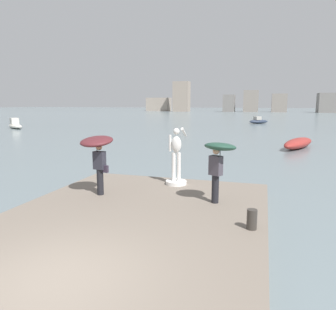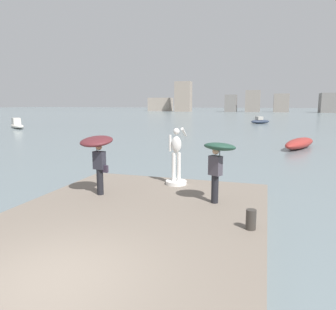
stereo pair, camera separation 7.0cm
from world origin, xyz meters
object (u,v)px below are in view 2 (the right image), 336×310
statue_white_figure (176,163)px  boat_mid (17,125)px  onlooker_left (97,148)px  boat_near (300,143)px  onlooker_right (218,156)px  mooring_bollard (251,219)px  boat_leftward (260,121)px

statue_white_figure → boat_mid: statue_white_figure is taller
onlooker_left → boat_near: size_ratio=0.37×
boat_near → boat_mid: bearing=164.6°
onlooker_right → boat_near: onlooker_right is taller
mooring_bollard → onlooker_left: bearing=162.1°
onlooker_left → onlooker_right: bearing=2.6°
onlooker_right → mooring_bollard: bearing=-59.1°
onlooker_right → boat_leftward: 47.19m
onlooker_left → boat_mid: (-27.93, 26.97, -1.53)m
mooring_bollard → boat_mid: size_ratio=0.10×
mooring_bollard → boat_leftward: boat_leftward is taller
mooring_bollard → boat_mid: bearing=139.1°
onlooker_right → mooring_bollard: size_ratio=3.89×
boat_mid → boat_leftward: size_ratio=1.44×
boat_mid → statue_white_figure: bearing=-39.6°
statue_white_figure → boat_mid: (-30.10, 24.92, -0.76)m
mooring_bollard → boat_leftward: 49.00m
mooring_bollard → boat_near: (2.75, 18.74, -0.26)m
onlooker_left → boat_near: 18.87m
onlooker_left → onlooker_right: (4.01, 0.18, -0.09)m
onlooker_left → boat_mid: 38.86m
onlooker_left → mooring_bollard: onlooker_left is taller
statue_white_figure → boat_leftward: bearing=87.4°
onlooker_right → boat_mid: bearing=140.0°
statue_white_figure → boat_mid: bearing=140.4°
statue_white_figure → onlooker_left: statue_white_figure is taller
boat_leftward → boat_mid: bearing=-147.7°
onlooker_left → mooring_bollard: 5.53m
boat_near → boat_leftward: boat_leftward is taller
mooring_bollard → boat_mid: boat_mid is taller
onlooker_left → boat_leftward: onlooker_left is taller
onlooker_left → boat_near: (7.85, 17.09, -1.59)m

